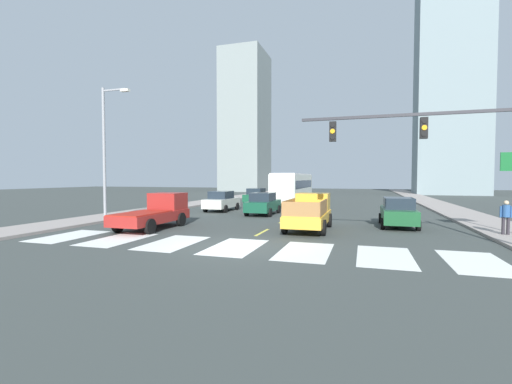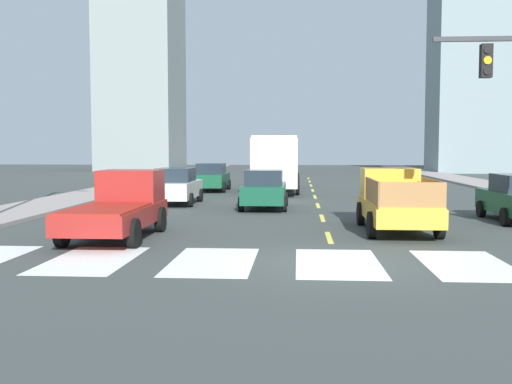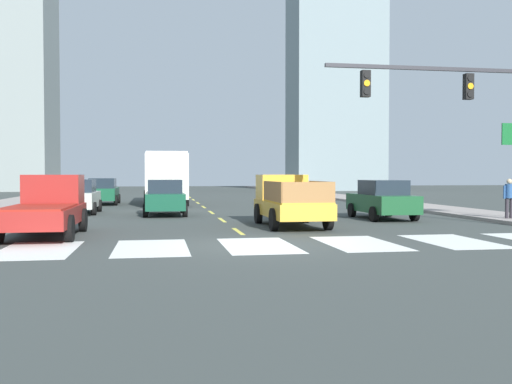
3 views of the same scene
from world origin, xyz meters
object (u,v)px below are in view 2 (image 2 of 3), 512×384
city_bus (277,159)px  sedan_near_right (264,189)px  pickup_stakebed (395,201)px  pickup_dark (120,206)px  sedan_mid (212,177)px  sedan_near_left (176,186)px

city_bus → sedan_near_right: (-0.20, -10.73, -1.09)m
pickup_stakebed → pickup_dark: (-8.48, -2.12, -0.02)m
pickup_dark → city_bus: (4.06, 19.33, 1.03)m
pickup_dark → city_bus: bearing=78.4°
pickup_dark → sedan_mid: size_ratio=1.18×
sedan_near_left → pickup_dark: bearing=-86.1°
pickup_stakebed → pickup_dark: size_ratio=1.00×
pickup_dark → sedan_near_left: 10.43m
pickup_dark → city_bus: 19.78m
pickup_stakebed → pickup_dark: same height
pickup_dark → sedan_mid: (0.01, 19.18, -0.06)m
city_bus → sedan_mid: (-4.05, -0.15, -1.09)m
city_bus → sedan_mid: size_ratio=2.45×
pickup_stakebed → sedan_mid: 19.05m
pickup_stakebed → city_bus: 17.79m
pickup_stakebed → sedan_near_right: 7.95m
sedan_mid → sedan_near_right: bearing=-71.1°
pickup_dark → sedan_near_right: size_ratio=1.18×
pickup_dark → sedan_mid: bearing=90.3°
city_bus → sedan_mid: city_bus is taller
city_bus → sedan_near_left: bearing=-115.9°
city_bus → sedan_mid: 4.20m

